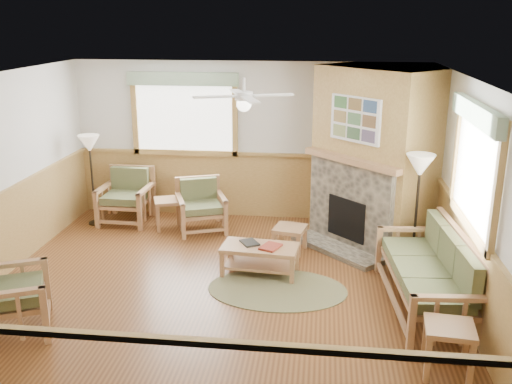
# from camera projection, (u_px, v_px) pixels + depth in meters

# --- Properties ---
(floor) EXTENTS (6.00, 6.00, 0.01)m
(floor) POSITION_uv_depth(u_px,v_px,m) (219.00, 292.00, 7.33)
(floor) COLOR brown
(floor) RESTS_ON ground
(ceiling) EXTENTS (6.00, 6.00, 0.01)m
(ceiling) POSITION_uv_depth(u_px,v_px,m) (214.00, 80.00, 6.54)
(ceiling) COLOR white
(ceiling) RESTS_ON floor
(wall_back) EXTENTS (6.00, 0.02, 2.70)m
(wall_back) POSITION_uv_depth(u_px,v_px,m) (249.00, 141.00, 9.78)
(wall_back) COLOR silver
(wall_back) RESTS_ON floor
(wall_front) EXTENTS (6.00, 0.02, 2.70)m
(wall_front) POSITION_uv_depth(u_px,v_px,m) (140.00, 314.00, 4.09)
(wall_front) COLOR silver
(wall_front) RESTS_ON floor
(wall_right) EXTENTS (0.02, 6.00, 2.70)m
(wall_right) POSITION_uv_depth(u_px,v_px,m) (472.00, 201.00, 6.60)
(wall_right) COLOR silver
(wall_right) RESTS_ON floor
(wainscot) EXTENTS (6.00, 6.00, 1.10)m
(wainscot) POSITION_uv_depth(u_px,v_px,m) (218.00, 253.00, 7.17)
(wainscot) COLOR #AA8445
(wainscot) RESTS_ON floor
(fireplace) EXTENTS (3.11, 3.11, 2.70)m
(fireplace) POSITION_uv_depth(u_px,v_px,m) (374.00, 157.00, 8.65)
(fireplace) COLOR #AA8445
(fireplace) RESTS_ON floor
(window_back) EXTENTS (1.90, 0.16, 1.50)m
(window_back) POSITION_uv_depth(u_px,v_px,m) (183.00, 71.00, 9.52)
(window_back) COLOR white
(window_back) RESTS_ON wall_back
(window_right) EXTENTS (0.16, 1.90, 1.50)m
(window_right) POSITION_uv_depth(u_px,v_px,m) (485.00, 101.00, 6.07)
(window_right) COLOR white
(window_right) RESTS_ON wall_right
(ceiling_fan) EXTENTS (1.59, 1.59, 0.36)m
(ceiling_fan) POSITION_uv_depth(u_px,v_px,m) (244.00, 81.00, 6.80)
(ceiling_fan) COLOR white
(ceiling_fan) RESTS_ON ceiling
(sofa) EXTENTS (2.13, 1.01, 0.95)m
(sofa) POSITION_uv_depth(u_px,v_px,m) (426.00, 271.00, 6.82)
(sofa) COLOR #A3754C
(sofa) RESTS_ON floor
(armchair_back_left) EXTENTS (0.84, 0.84, 0.92)m
(armchair_back_left) POSITION_uv_depth(u_px,v_px,m) (126.00, 197.00, 9.72)
(armchair_back_left) COLOR #A3754C
(armchair_back_left) RESTS_ON floor
(armchair_back_right) EXTENTS (0.97, 0.97, 0.84)m
(armchair_back_right) POSITION_uv_depth(u_px,v_px,m) (201.00, 206.00, 9.34)
(armchair_back_right) COLOR #A3754C
(armchair_back_right) RESTS_ON floor
(armchair_left) EXTENTS (1.14, 1.14, 0.97)m
(armchair_left) POSITION_uv_depth(u_px,v_px,m) (7.00, 292.00, 6.28)
(armchair_left) COLOR #A3754C
(armchair_left) RESTS_ON floor
(coffee_table) EXTENTS (1.07, 0.60, 0.41)m
(coffee_table) POSITION_uv_depth(u_px,v_px,m) (260.00, 260.00, 7.80)
(coffee_table) COLOR #A3754C
(coffee_table) RESTS_ON floor
(end_table_chairs) EXTENTS (0.57, 0.56, 0.50)m
(end_table_chairs) POSITION_uv_depth(u_px,v_px,m) (169.00, 214.00, 9.50)
(end_table_chairs) COLOR #A3754C
(end_table_chairs) RESTS_ON floor
(end_table_sofa) EXTENTS (0.51, 0.50, 0.53)m
(end_table_sofa) POSITION_uv_depth(u_px,v_px,m) (448.00, 349.00, 5.59)
(end_table_sofa) COLOR #A3754C
(end_table_sofa) RESTS_ON floor
(footstool) EXTENTS (0.54, 0.54, 0.39)m
(footstool) POSITION_uv_depth(u_px,v_px,m) (290.00, 239.00, 8.55)
(footstool) COLOR #A3754C
(footstool) RESTS_ON floor
(braided_rug) EXTENTS (2.18, 2.18, 0.01)m
(braided_rug) POSITION_uv_depth(u_px,v_px,m) (277.00, 289.00, 7.39)
(braided_rug) COLOR brown
(braided_rug) RESTS_ON floor
(floor_lamp_left) EXTENTS (0.42, 0.42, 1.55)m
(floor_lamp_left) POSITION_uv_depth(u_px,v_px,m) (92.00, 180.00, 9.54)
(floor_lamp_left) COLOR black
(floor_lamp_left) RESTS_ON floor
(floor_lamp_right) EXTENTS (0.40, 0.40, 1.68)m
(floor_lamp_right) POSITION_uv_depth(u_px,v_px,m) (416.00, 214.00, 7.69)
(floor_lamp_right) COLOR black
(floor_lamp_right) RESTS_ON floor
(book_red) EXTENTS (0.32, 0.36, 0.03)m
(book_red) POSITION_uv_depth(u_px,v_px,m) (271.00, 246.00, 7.67)
(book_red) COLOR maroon
(book_red) RESTS_ON coffee_table
(book_dark) EXTENTS (0.31, 0.33, 0.03)m
(book_dark) POSITION_uv_depth(u_px,v_px,m) (250.00, 242.00, 7.81)
(book_dark) COLOR black
(book_dark) RESTS_ON coffee_table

